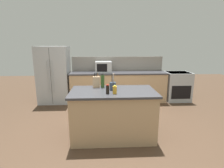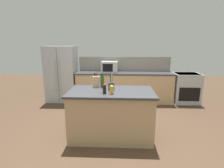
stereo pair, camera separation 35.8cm
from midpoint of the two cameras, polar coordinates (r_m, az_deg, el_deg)
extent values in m
plane|color=#473323|center=(3.65, 2.65, -16.62)|extent=(14.00, 14.00, 0.00)
cube|color=tan|center=(5.55, 5.86, -1.20)|extent=(2.96, 0.62, 0.90)
cube|color=#38383D|center=(5.46, 5.97, 3.59)|extent=(3.00, 0.66, 0.04)
cube|color=gray|center=(5.74, 5.86, 6.57)|extent=(2.96, 0.03, 0.46)
cube|color=tan|center=(3.45, 2.73, -10.12)|extent=(1.55, 0.83, 0.90)
cube|color=#38383D|center=(3.30, 2.82, -2.59)|extent=(1.61, 0.89, 0.04)
cube|color=#ADB2B7|center=(5.76, -14.37, 3.21)|extent=(0.92, 0.72, 1.73)
cube|color=#2D2D2D|center=(5.42, -15.47, 2.55)|extent=(0.01, 0.00, 1.65)
cylinder|color=#ADB2B7|center=(5.42, -16.13, 2.52)|extent=(0.02, 0.02, 0.95)
cylinder|color=#ADB2B7|center=(5.39, -14.92, 2.52)|extent=(0.02, 0.02, 0.95)
cube|color=#ADB2B7|center=(5.98, 24.56, -1.22)|extent=(0.76, 0.64, 0.92)
cube|color=black|center=(5.71, 25.63, -3.13)|extent=(0.61, 0.01, 0.41)
cube|color=black|center=(5.89, 24.97, 3.03)|extent=(0.68, 0.58, 0.02)
cube|color=#ADB2B7|center=(5.43, 1.08, 5.60)|extent=(0.49, 0.38, 0.34)
cube|color=black|center=(5.23, 0.53, 5.33)|extent=(0.31, 0.01, 0.23)
cube|color=tan|center=(3.57, -2.35, 0.77)|extent=(0.15, 0.13, 0.22)
cylinder|color=black|center=(3.54, -2.89, 3.04)|extent=(0.02, 0.02, 0.07)
cylinder|color=black|center=(3.54, -2.37, 3.06)|extent=(0.02, 0.02, 0.07)
cylinder|color=brown|center=(3.55, -1.85, 3.08)|extent=(0.02, 0.02, 0.07)
cylinder|color=#333D4C|center=(3.34, 2.90, -0.71)|extent=(0.12, 0.12, 0.15)
cylinder|color=olive|center=(3.32, 3.19, 1.93)|extent=(0.01, 0.05, 0.18)
cylinder|color=black|center=(3.31, 2.62, 1.91)|extent=(0.01, 0.05, 0.18)
cylinder|color=#B2B2B7|center=(3.29, 2.97, 1.84)|extent=(0.01, 0.03, 0.18)
cylinder|color=#567038|center=(3.55, 3.00, -0.33)|extent=(0.05, 0.05, 0.10)
cylinder|color=black|center=(3.54, 3.01, 0.55)|extent=(0.03, 0.03, 0.02)
cylinder|color=#2D4C1E|center=(3.54, -0.31, 0.92)|extent=(0.07, 0.07, 0.25)
cylinder|color=black|center=(3.51, -0.31, 3.16)|extent=(0.05, 0.05, 0.03)
cylinder|color=gold|center=(3.08, 3.19, -2.03)|extent=(0.07, 0.07, 0.14)
cylinder|color=gold|center=(3.06, 3.21, -0.66)|extent=(0.05, 0.05, 0.02)
cylinder|color=black|center=(3.09, 0.84, -1.84)|extent=(0.06, 0.06, 0.15)
cylinder|color=#B22319|center=(3.07, 0.85, -0.34)|extent=(0.04, 0.04, 0.02)
camera|label=1|loc=(0.18, -87.17, 0.65)|focal=28.00mm
camera|label=2|loc=(0.18, 92.83, -0.65)|focal=28.00mm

